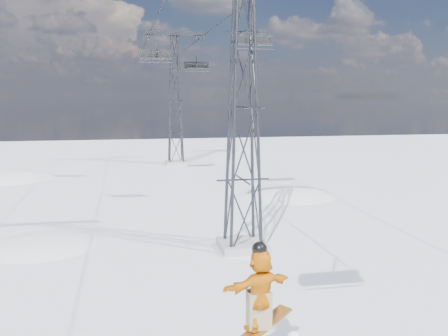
% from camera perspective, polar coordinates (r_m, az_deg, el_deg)
% --- Properties ---
extents(snow_terrain, '(39.00, 37.00, 22.00)m').
position_cam_1_polar(snow_terrain, '(35.18, -12.70, -18.17)').
color(snow_terrain, white).
rests_on(snow_terrain, ground).
extents(lift_tower_near, '(5.20, 1.80, 11.43)m').
position_cam_1_polar(lift_tower_near, '(18.86, 2.22, 6.82)').
color(lift_tower_near, '#999999').
rests_on(lift_tower_near, ground).
extents(lift_tower_far, '(5.20, 1.80, 11.43)m').
position_cam_1_polar(lift_tower_far, '(43.56, -5.60, 7.55)').
color(lift_tower_far, '#999999').
rests_on(lift_tower_far, ground).
extents(haul_cables, '(4.46, 51.00, 0.06)m').
position_cam_1_polar(haul_cables, '(30.56, -3.04, 17.46)').
color(haul_cables, black).
rests_on(haul_cables, ground).
extents(lift_chair_mid, '(2.07, 0.60, 2.57)m').
position_cam_1_polar(lift_chair_mid, '(26.55, 3.25, 14.39)').
color(lift_chair_mid, black).
rests_on(lift_chair_mid, ground).
extents(lift_chair_far, '(2.20, 0.63, 2.73)m').
position_cam_1_polar(lift_chair_far, '(34.39, -7.83, 12.69)').
color(lift_chair_far, black).
rests_on(lift_chair_far, ground).
extents(lift_chair_extra, '(2.23, 0.64, 2.76)m').
position_cam_1_polar(lift_chair_extra, '(46.00, -3.15, 11.56)').
color(lift_chair_extra, black).
rests_on(lift_chair_extra, ground).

